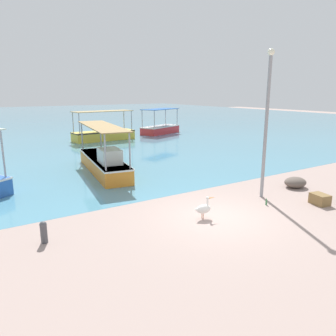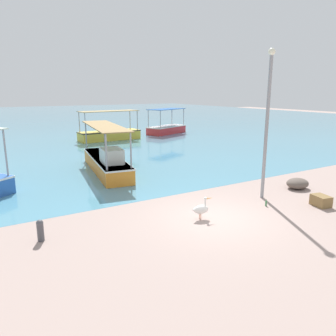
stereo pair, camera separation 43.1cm
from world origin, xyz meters
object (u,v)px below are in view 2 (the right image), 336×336
at_px(fishing_boat_near_left, 107,161).
at_px(lamp_post, 267,118).
at_px(fishing_boat_far_right, 167,128).
at_px(net_pile, 297,183).
at_px(pelican, 201,209).
at_px(cargo_crate, 321,201).
at_px(fishing_boat_near_right, 110,134).
at_px(mooring_bollard, 40,230).
at_px(glass_bottle, 266,203).

relative_size(fishing_boat_near_left, lamp_post, 1.13).
distance_m(fishing_boat_far_right, net_pile, 21.02).
xyz_separation_m(pelican, cargo_crate, (4.86, -1.31, -0.16)).
relative_size(fishing_boat_far_right, fishing_boat_near_right, 0.88).
distance_m(lamp_post, net_pile, 3.95).
height_order(fishing_boat_far_right, mooring_bollard, fishing_boat_far_right).
bearing_deg(net_pile, fishing_boat_far_right, 76.37).
bearing_deg(fishing_boat_near_right, fishing_boat_far_right, 11.40).
xyz_separation_m(fishing_boat_near_left, net_pile, (6.48, -7.49, -0.39)).
bearing_deg(lamp_post, glass_bottle, -127.79).
bearing_deg(cargo_crate, pelican, 164.87).
distance_m(net_pile, cargo_crate, 2.36).
xyz_separation_m(fishing_boat_near_left, pelican, (0.43, -8.22, -0.26)).
xyz_separation_m(cargo_crate, glass_bottle, (-1.86, 1.09, -0.11)).
bearing_deg(fishing_boat_near_left, cargo_crate, -60.97).
distance_m(pelican, mooring_bollard, 5.30).
bearing_deg(cargo_crate, mooring_bollard, 166.69).
bearing_deg(fishing_boat_near_right, lamp_post, -91.39).
xyz_separation_m(mooring_bollard, glass_bottle, (8.19, -1.29, -0.26)).
xyz_separation_m(net_pile, cargo_crate, (-1.19, -2.04, -0.03)).
relative_size(fishing_boat_near_right, pelican, 7.08).
bearing_deg(fishing_boat_near_left, mooring_bollard, -123.64).
relative_size(fishing_boat_near_right, cargo_crate, 8.09).
xyz_separation_m(fishing_boat_far_right, pelican, (-11.01, -21.15, -0.18)).
distance_m(lamp_post, glass_bottle, 3.44).
bearing_deg(lamp_post, mooring_bollard, 177.10).
height_order(pelican, net_pile, pelican).
xyz_separation_m(fishing_boat_near_right, cargo_crate, (0.74, -21.08, -0.36)).
distance_m(fishing_boat_far_right, cargo_crate, 23.29).
height_order(lamp_post, mooring_bollard, lamp_post).
distance_m(fishing_boat_near_left, cargo_crate, 10.91).
relative_size(fishing_boat_near_right, lamp_post, 0.94).
bearing_deg(mooring_bollard, fishing_boat_near_right, 63.53).
relative_size(net_pile, glass_bottle, 3.99).
xyz_separation_m(lamp_post, mooring_bollard, (-8.84, 0.45, -3.01)).
bearing_deg(fishing_boat_near_right, cargo_crate, -87.99).
distance_m(pelican, net_pile, 6.10).
relative_size(net_pile, cargo_crate, 1.53).
bearing_deg(net_pile, fishing_boat_near_right, 95.80).
xyz_separation_m(fishing_boat_near_right, glass_bottle, (-1.11, -19.98, -0.47)).
height_order(net_pile, glass_bottle, net_pile).
relative_size(fishing_boat_near_left, fishing_boat_near_right, 1.20).
relative_size(fishing_boat_near_left, glass_bottle, 25.32).
bearing_deg(fishing_boat_near_right, fishing_boat_near_left, -111.51).
height_order(fishing_boat_far_right, cargo_crate, fishing_boat_far_right).
relative_size(fishing_boat_near_right, glass_bottle, 21.08).
relative_size(fishing_boat_far_right, fishing_boat_near_left, 0.73).
bearing_deg(lamp_post, fishing_boat_near_left, 118.26).
bearing_deg(glass_bottle, cargo_crate, -30.46).
distance_m(cargo_crate, glass_bottle, 2.16).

